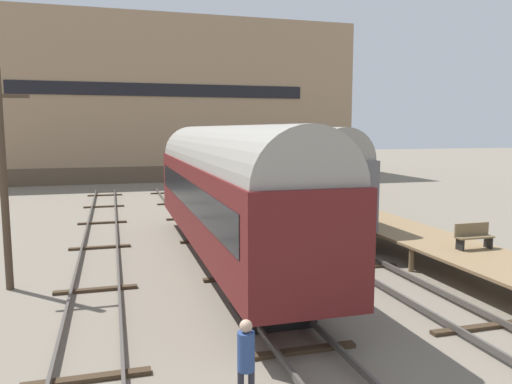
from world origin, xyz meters
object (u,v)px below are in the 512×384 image
object	(u,v)px
utility_pole	(3,177)
train_car_grey	(276,167)
train_car_maroon	(226,186)
person_worker	(246,358)
bench	(473,235)

from	to	relation	value
utility_pole	train_car_grey	bearing A→B (deg)	37.79
train_car_grey	utility_pole	world-z (taller)	utility_pole
train_car_maroon	person_worker	world-z (taller)	train_car_maroon
train_car_grey	bench	xyz separation A→B (m)	(3.26, -12.37, -1.56)
bench	utility_pole	distance (m)	15.96
bench	utility_pole	size ratio (longest dim) A/B	0.20
bench	utility_pole	world-z (taller)	utility_pole
person_worker	bench	bearing A→B (deg)	32.03
train_car_grey	bench	world-z (taller)	train_car_grey
train_car_grey	bench	distance (m)	12.89
bench	utility_pole	xyz separation A→B (m)	(-15.55, 2.84, 2.24)
bench	person_worker	size ratio (longest dim) A/B	0.77
train_car_maroon	person_worker	size ratio (longest dim) A/B	9.59
bench	train_car_maroon	bearing A→B (deg)	153.62
person_worker	utility_pole	world-z (taller)	utility_pole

